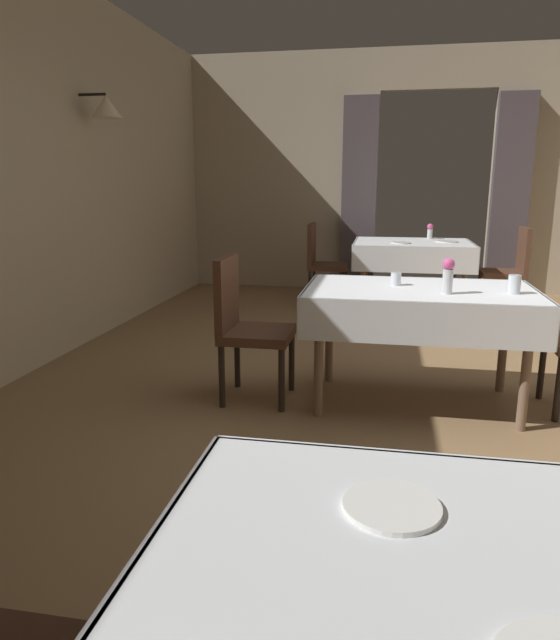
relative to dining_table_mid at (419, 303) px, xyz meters
name	(u,v)px	position (x,y,z in m)	size (l,w,h in m)	color
ground	(469,410)	(0.34, -0.06, -0.66)	(10.08, 10.08, 0.00)	olive
wall_back	(434,173)	(0.34, 4.12, 0.85)	(6.40, 0.27, 3.00)	tan
dining_table_mid	(419,303)	(0.00, 0.00, 0.00)	(1.40, 0.88, 0.75)	#7A604C
dining_table_far	(413,250)	(0.08, 2.97, 0.00)	(1.29, 1.06, 0.75)	#7A604C
chair_mid_left	(245,322)	(-1.09, -0.11, -0.14)	(0.44, 0.44, 0.93)	black
chair_far_left	(321,259)	(-0.95, 3.07, -0.14)	(0.44, 0.44, 0.93)	black
chair_far_right	(510,266)	(1.10, 2.86, -0.14)	(0.45, 0.44, 0.93)	black
plate_near_c	(392,506)	(-0.19, -2.54, 0.10)	(0.20, 0.20, 0.01)	white
flower_vase_mid	(448,275)	(0.14, -0.16, 0.21)	(0.07, 0.07, 0.21)	silver
glass_mid_b	(396,279)	(-0.15, 0.08, 0.13)	(0.07, 0.07, 0.08)	silver
glass_mid_c	(514,284)	(0.53, -0.09, 0.15)	(0.07, 0.07, 0.11)	silver
flower_vase_far	(430,231)	(0.28, 3.35, 0.19)	(0.07, 0.07, 0.17)	silver
plate_far_b	(447,242)	(0.44, 2.99, 0.10)	(0.24, 0.24, 0.01)	white
plate_far_c	(401,243)	(-0.06, 2.75, 0.10)	(0.21, 0.21, 0.01)	white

